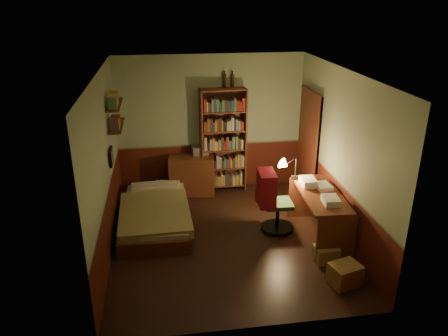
{
  "coord_description": "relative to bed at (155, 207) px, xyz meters",
  "views": [
    {
      "loc": [
        -0.91,
        -5.91,
        3.62
      ],
      "look_at": [
        0.0,
        0.25,
        1.1
      ],
      "focal_mm": 35.0,
      "sensor_mm": 36.0,
      "label": 1
    }
  ],
  "objects": [
    {
      "name": "wall_front",
      "position": [
        1.1,
        -2.67,
        1.0
      ],
      "size": [
        3.5,
        0.02,
        2.6
      ],
      "primitive_type": "cube",
      "color": "#8EA481",
      "rests_on": "ground"
    },
    {
      "name": "wall_left",
      "position": [
        -0.66,
        -0.66,
        1.0
      ],
      "size": [
        0.02,
        4.0,
        2.6
      ],
      "primitive_type": "cube",
      "color": "#8EA481",
      "rests_on": "ground"
    },
    {
      "name": "red_jacket",
      "position": [
        1.74,
        -0.49,
        0.91
      ],
      "size": [
        0.41,
        0.53,
        0.55
      ],
      "primitive_type": "cube",
      "rotation": [
        0.0,
        0.0,
        -0.39
      ],
      "color": "maroon",
      "rests_on": "office_chair"
    },
    {
      "name": "floor",
      "position": [
        1.1,
        -0.66,
        -0.31
      ],
      "size": [
        3.5,
        4.0,
        0.02
      ],
      "primitive_type": "cube",
      "color": "black",
      "rests_on": "ground"
    },
    {
      "name": "doorway",
      "position": [
        2.82,
        0.64,
        0.7
      ],
      "size": [
        0.06,
        0.9,
        2.0
      ],
      "primitive_type": "cube",
      "color": "black",
      "rests_on": "ground"
    },
    {
      "name": "cardboard_box_a",
      "position": [
        2.49,
        -2.03,
        -0.15
      ],
      "size": [
        0.46,
        0.41,
        0.29
      ],
      "primitive_type": "cube",
      "rotation": [
        0.0,
        0.0,
        0.29
      ],
      "color": "olive",
      "rests_on": "ground"
    },
    {
      "name": "dresser",
      "position": [
        0.71,
        1.11,
        0.08
      ],
      "size": [
        0.89,
        0.53,
        0.75
      ],
      "primitive_type": "cube",
      "rotation": [
        0.0,
        0.0,
        -0.13
      ],
      "color": "#552816",
      "rests_on": "ground"
    },
    {
      "name": "bookshelf",
      "position": [
        1.32,
        1.19,
        0.7
      ],
      "size": [
        0.87,
        0.34,
        1.99
      ],
      "primitive_type": "cube",
      "rotation": [
        0.0,
        0.0,
        0.09
      ],
      "color": "#552816",
      "rests_on": "ground"
    },
    {
      "name": "door_trim",
      "position": [
        2.79,
        0.64,
        0.7
      ],
      "size": [
        0.02,
        0.98,
        2.08
      ],
      "primitive_type": "cube",
      "color": "#4B2014",
      "rests_on": "ground"
    },
    {
      "name": "cardboard_box_b",
      "position": [
        2.43,
        -1.49,
        -0.18
      ],
      "size": [
        0.34,
        0.29,
        0.23
      ],
      "primitive_type": "cube",
      "rotation": [
        0.0,
        0.0,
        0.06
      ],
      "color": "olive",
      "rests_on": "ground"
    },
    {
      "name": "bottle_right",
      "position": [
        1.51,
        1.3,
        1.81
      ],
      "size": [
        0.08,
        0.08,
        0.24
      ],
      "primitive_type": "cylinder",
      "rotation": [
        0.0,
        0.0,
        -0.43
      ],
      "color": "black",
      "rests_on": "bookshelf"
    },
    {
      "name": "office_chair",
      "position": [
        1.97,
        -0.5,
        0.17
      ],
      "size": [
        0.49,
        0.44,
        0.93
      ],
      "primitive_type": "cube",
      "rotation": [
        0.0,
        0.0,
        -0.05
      ],
      "color": "#2C5530",
      "rests_on": "ground"
    },
    {
      "name": "desk",
      "position": [
        2.54,
        -0.82,
        0.09
      ],
      "size": [
        0.68,
        1.47,
        0.77
      ],
      "primitive_type": "cube",
      "rotation": [
        0.0,
        0.0,
        -0.06
      ],
      "color": "#552816",
      "rests_on": "ground"
    },
    {
      "name": "bottle_left",
      "position": [
        1.36,
        1.3,
        1.82
      ],
      "size": [
        0.08,
        0.08,
        0.25
      ],
      "primitive_type": "cylinder",
      "rotation": [
        0.0,
        0.0,
        -0.3
      ],
      "color": "black",
      "rests_on": "bookshelf"
    },
    {
      "name": "ceiling",
      "position": [
        1.1,
        -0.66,
        2.31
      ],
      "size": [
        3.5,
        4.0,
        0.02
      ],
      "primitive_type": "cube",
      "color": "silver",
      "rests_on": "wall_back"
    },
    {
      "name": "wall_back",
      "position": [
        1.1,
        1.35,
        1.0
      ],
      "size": [
        3.5,
        0.02,
        2.6
      ],
      "primitive_type": "cube",
      "color": "#8EA481",
      "rests_on": "ground"
    },
    {
      "name": "wall_shelf_lower",
      "position": [
        -0.54,
        0.44,
        1.3
      ],
      "size": [
        0.2,
        0.9,
        0.03
      ],
      "primitive_type": "cube",
      "color": "#552816",
      "rests_on": "wall_left"
    },
    {
      "name": "mini_stereo",
      "position": [
        0.88,
        1.23,
        0.53
      ],
      "size": [
        0.31,
        0.25,
        0.16
      ],
      "primitive_type": "cube",
      "rotation": [
        0.0,
        0.0,
        0.08
      ],
      "color": "#B2B2B7",
      "rests_on": "dresser"
    },
    {
      "name": "desk_lamp",
      "position": [
        2.31,
        -0.24,
        0.78
      ],
      "size": [
        0.22,
        0.22,
        0.62
      ],
      "primitive_type": "cone",
      "rotation": [
        0.0,
        0.0,
        0.18
      ],
      "color": "black",
      "rests_on": "desk"
    },
    {
      "name": "wall_right",
      "position": [
        2.86,
        -0.66,
        1.0
      ],
      "size": [
        0.02,
        4.0,
        2.6
      ],
      "primitive_type": "cube",
      "color": "#8EA481",
      "rests_on": "ground"
    },
    {
      "name": "bed",
      "position": [
        0.0,
        0.0,
        0.0
      ],
      "size": [
        1.11,
        2.02,
        0.59
      ],
      "primitive_type": "cube",
      "rotation": [
        0.0,
        0.0,
        -0.02
      ],
      "color": "olive",
      "rests_on": "ground"
    },
    {
      "name": "wall_shelf_upper",
      "position": [
        -0.54,
        0.44,
        1.65
      ],
      "size": [
        0.2,
        0.9,
        0.03
      ],
      "primitive_type": "cube",
      "color": "#552816",
      "rests_on": "wall_left"
    },
    {
      "name": "framed_picture",
      "position": [
        -0.62,
        -0.06,
        0.95
      ],
      "size": [
        0.04,
        0.32,
        0.26
      ],
      "primitive_type": "cube",
      "color": "black",
      "rests_on": "wall_left"
    },
    {
      "name": "paper_stack",
      "position": [
        2.44,
        -0.52,
        0.53
      ],
      "size": [
        0.22,
        0.3,
        0.12
      ],
      "primitive_type": "cube",
      "rotation": [
        0.0,
        0.0,
        0.01
      ],
      "color": "silver",
      "rests_on": "desk"
    }
  ]
}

